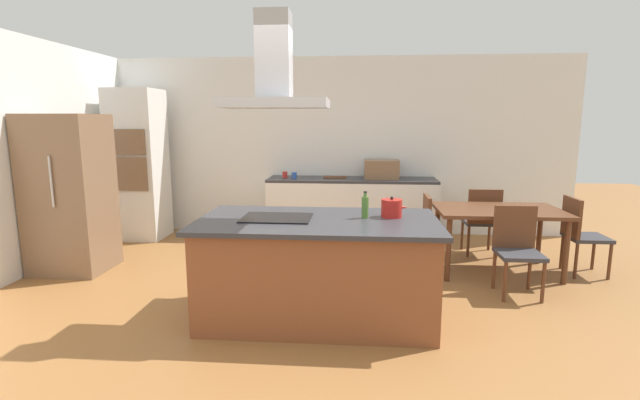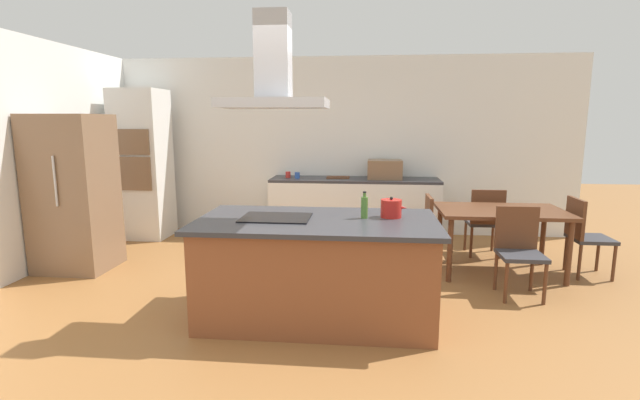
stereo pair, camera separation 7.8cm
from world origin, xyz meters
name	(u,v)px [view 1 (the left image)]	position (x,y,z in m)	size (l,w,h in m)	color
ground	(328,265)	(0.00, 1.50, 0.00)	(16.00, 16.00, 0.00)	#936033
wall_back	(336,147)	(0.00, 3.25, 1.35)	(7.20, 0.10, 2.70)	white
wall_left	(21,156)	(-3.45, 1.00, 1.35)	(0.10, 8.80, 2.70)	white
kitchen_island	(318,268)	(0.00, 0.00, 0.45)	(2.09, 1.14, 0.90)	brown
cooktop	(277,218)	(-0.36, 0.00, 0.91)	(0.60, 0.44, 0.01)	black
tea_kettle	(392,208)	(0.65, 0.14, 0.98)	(0.24, 0.19, 0.19)	#B21E19
olive_oil_bottle	(365,207)	(0.41, 0.08, 1.00)	(0.06, 0.06, 0.24)	#47722D
back_counter	(351,208)	(0.26, 2.88, 0.45)	(2.49, 0.62, 0.90)	silver
countertop_microwave	(381,169)	(0.69, 2.88, 1.04)	(0.50, 0.38, 0.28)	brown
coffee_mug_red	(285,175)	(-0.75, 2.89, 0.95)	(0.08, 0.08, 0.09)	red
coffee_mug_blue	(294,175)	(-0.60, 2.82, 0.95)	(0.08, 0.08, 0.09)	#2D56B2
cutting_board	(335,177)	(0.01, 2.93, 0.91)	(0.34, 0.24, 0.02)	#59331E
wall_oven_stack	(138,165)	(-2.90, 2.65, 1.10)	(0.70, 0.66, 2.20)	silver
refrigerator	(70,194)	(-2.98, 1.09, 0.91)	(0.80, 0.73, 1.82)	brown
dining_table	(498,216)	(1.96, 1.42, 0.67)	(1.40, 0.90, 0.75)	#59331E
chair_at_right_end	(580,231)	(2.88, 1.42, 0.51)	(0.42, 0.42, 0.89)	#333338
chair_facing_island	(517,245)	(1.96, 0.75, 0.51)	(0.42, 0.42, 0.89)	#333338
chair_at_left_end	(417,228)	(1.05, 1.42, 0.51)	(0.42, 0.42, 0.89)	#333338
chair_facing_back_wall	(482,217)	(1.96, 2.08, 0.51)	(0.42, 0.42, 0.89)	#333338
range_hood	(274,77)	(-0.36, 0.00, 2.10)	(0.90, 0.55, 0.78)	#ADADB2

